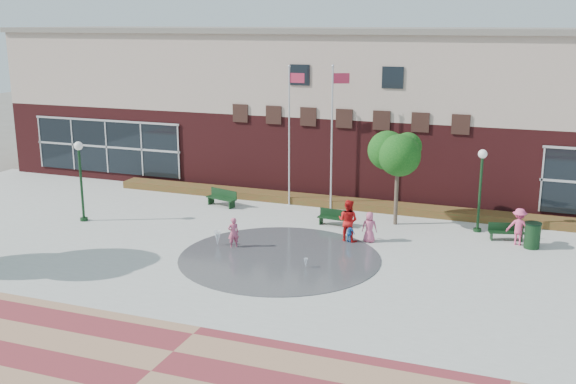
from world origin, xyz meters
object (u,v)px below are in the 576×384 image
(bench_left, at_px, (222,201))
(trash_can, at_px, (532,235))
(flagpole_right, at_px, (333,130))
(flagpole_left, at_px, (290,129))
(child_splash, at_px, (233,233))

(bench_left, height_order, trash_can, trash_can)
(flagpole_right, bearing_deg, trash_can, -39.45)
(flagpole_left, height_order, trash_can, flagpole_left)
(child_splash, bearing_deg, bench_left, -101.28)
(flagpole_right, bearing_deg, bench_left, 173.01)
(trash_can, bearing_deg, child_splash, -159.96)
(bench_left, bearing_deg, flagpole_left, 40.93)
(trash_can, bearing_deg, flagpole_right, 163.06)
(bench_left, xyz_separation_m, child_splash, (3.45, -5.90, 0.39))
(trash_can, bearing_deg, bench_left, 174.60)
(flagpole_left, relative_size, bench_left, 4.00)
(flagpole_left, height_order, bench_left, flagpole_left)
(flagpole_right, xyz_separation_m, bench_left, (-5.62, -1.56, -3.89))
(flagpole_left, height_order, flagpole_right, flagpole_right)
(flagpole_left, xyz_separation_m, flagpole_right, (2.31, 0.05, 0.06))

